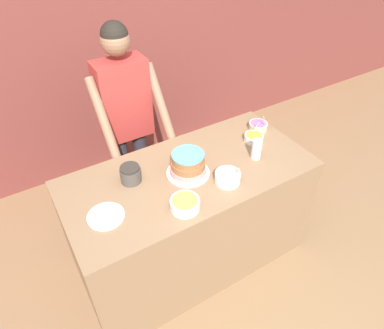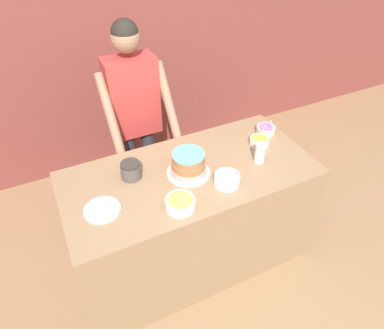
% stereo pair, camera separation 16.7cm
% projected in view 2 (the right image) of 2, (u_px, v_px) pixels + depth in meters
% --- Properties ---
extents(ground_plane, '(14.00, 14.00, 0.00)m').
position_uv_depth(ground_plane, '(214.00, 295.00, 2.68)').
color(ground_plane, '#93704C').
extents(wall_back, '(10.00, 0.05, 2.60)m').
position_uv_depth(wall_back, '(117.00, 45.00, 3.26)').
color(wall_back, brown).
rests_on(wall_back, ground_plane).
extents(counter, '(1.76, 0.84, 0.96)m').
position_uv_depth(counter, '(190.00, 218.00, 2.67)').
color(counter, '#8C6B4C').
rests_on(counter, ground_plane).
extents(person_baker, '(0.54, 0.49, 1.78)m').
position_uv_depth(person_baker, '(134.00, 107.00, 2.78)').
color(person_baker, '#2D2D38').
rests_on(person_baker, ground_plane).
extents(cake, '(0.30, 0.30, 0.17)m').
position_uv_depth(cake, '(188.00, 164.00, 2.30)').
color(cake, silver).
rests_on(cake, counter).
extents(frosting_bowl_orange, '(0.15, 0.15, 0.14)m').
position_uv_depth(frosting_bowl_orange, '(259.00, 141.00, 2.59)').
color(frosting_bowl_orange, white).
rests_on(frosting_bowl_orange, counter).
extents(frosting_bowl_yellow, '(0.18, 0.18, 0.07)m').
position_uv_depth(frosting_bowl_yellow, '(180.00, 203.00, 2.08)').
color(frosting_bowl_yellow, white).
rests_on(frosting_bowl_yellow, counter).
extents(frosting_bowl_purple, '(0.15, 0.15, 0.16)m').
position_uv_depth(frosting_bowl_purple, '(266.00, 130.00, 2.71)').
color(frosting_bowl_purple, beige).
rests_on(frosting_bowl_purple, counter).
extents(frosting_bowl_pink, '(0.17, 0.17, 0.14)m').
position_uv_depth(frosting_bowl_pink, '(227.00, 179.00, 2.24)').
color(frosting_bowl_pink, white).
rests_on(frosting_bowl_pink, counter).
extents(drinking_glass, '(0.07, 0.07, 0.15)m').
position_uv_depth(drinking_glass, '(260.00, 153.00, 2.40)').
color(drinking_glass, silver).
rests_on(drinking_glass, counter).
extents(ceramic_plate, '(0.23, 0.23, 0.01)m').
position_uv_depth(ceramic_plate, '(102.00, 210.00, 2.08)').
color(ceramic_plate, silver).
rests_on(ceramic_plate, counter).
extents(stoneware_jar, '(0.14, 0.14, 0.12)m').
position_uv_depth(stoneware_jar, '(131.00, 170.00, 2.29)').
color(stoneware_jar, '#4C4742').
rests_on(stoneware_jar, counter).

